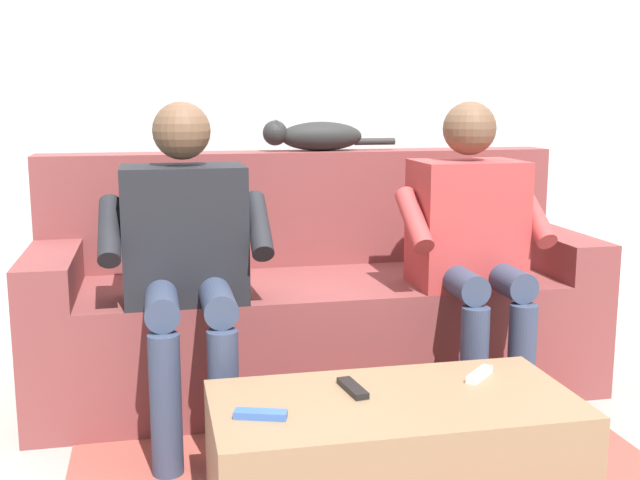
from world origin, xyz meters
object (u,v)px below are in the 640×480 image
object	(u,v)px
cat_on_backrest	(315,136)
coffee_table	(393,457)
remote_blue	(261,414)
remote_black	(353,388)
person_left_seated	(471,234)
couch	(314,303)
person_right_seated	(186,247)
remote_white	(479,375)

from	to	relation	value
cat_on_backrest	coffee_table	bearing A→B (deg)	87.70
remote_blue	remote_black	bearing A→B (deg)	43.35
coffee_table	person_left_seated	bearing A→B (deg)	-125.66
couch	remote_blue	bearing A→B (deg)	71.73
remote_blue	couch	bearing A→B (deg)	90.03
couch	remote_blue	xyz separation A→B (m)	(0.38, 1.16, 0.03)
couch	remote_black	xyz separation A→B (m)	(0.10, 1.03, 0.03)
remote_black	remote_blue	bearing A→B (deg)	-72.98
couch	remote_blue	distance (m)	1.22
coffee_table	person_right_seated	world-z (taller)	person_right_seated
cat_on_backrest	remote_white	distance (m)	1.43
couch	remote_black	bearing A→B (deg)	84.40
remote_white	remote_blue	xyz separation A→B (m)	(0.68, 0.16, -0.00)
coffee_table	couch	bearing A→B (deg)	-90.00
remote_black	remote_white	bearing A→B (deg)	85.41
couch	remote_white	world-z (taller)	couch
coffee_table	remote_blue	bearing A→B (deg)	8.59
person_left_seated	remote_white	size ratio (longest dim) A/B	8.62
remote_black	remote_blue	size ratio (longest dim) A/B	1.07
cat_on_backrest	remote_white	size ratio (longest dim) A/B	4.34
cat_on_backrest	remote_white	bearing A→B (deg)	100.98
coffee_table	cat_on_backrest	xyz separation A→B (m)	(-0.05, -1.34, 0.84)
cat_on_backrest	remote_black	world-z (taller)	cat_on_backrest
person_left_seated	couch	bearing A→B (deg)	-34.12
person_left_seated	remote_blue	bearing A→B (deg)	41.14
couch	remote_white	xyz separation A→B (m)	(-0.30, 1.00, 0.03)
coffee_table	person_right_seated	size ratio (longest dim) A/B	0.88
remote_black	person_right_seated	bearing A→B (deg)	-154.15
remote_black	remote_blue	world-z (taller)	remote_blue
remote_white	person_right_seated	bearing A→B (deg)	-81.24
person_right_seated	remote_white	distance (m)	1.07
couch	person_left_seated	xyz separation A→B (m)	(-0.53, 0.36, 0.33)
couch	coffee_table	distance (m)	1.11
remote_black	couch	bearing A→B (deg)	166.37
couch	person_right_seated	size ratio (longest dim) A/B	1.91
couch	coffee_table	xyz separation A→B (m)	(0.00, 1.10, -0.16)
coffee_table	remote_white	bearing A→B (deg)	-161.71
coffee_table	remote_black	xyz separation A→B (m)	(0.10, -0.07, 0.18)
coffee_table	remote_white	distance (m)	0.36
person_right_seated	remote_white	bearing A→B (deg)	143.27
couch	person_left_seated	distance (m)	0.72
remote_black	cat_on_backrest	bearing A→B (deg)	165.02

